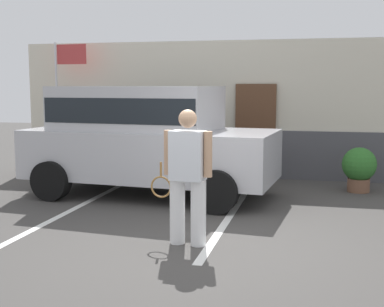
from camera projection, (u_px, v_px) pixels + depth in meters
ground_plane at (200, 247)px, 6.75m from camera, size 40.00×40.00×0.00m
parking_stripe_0 at (73, 210)px, 8.77m from camera, size 0.12×4.40×0.01m
parking_stripe_1 at (228, 219)px, 8.17m from camera, size 0.12×4.40×0.01m
house_frontage at (252, 113)px, 11.85m from camera, size 10.94×0.40×3.06m
parked_suv at (145, 135)px, 9.78m from camera, size 4.75×2.50×2.05m
tennis_player_man at (187, 176)px, 6.75m from camera, size 0.90×0.32×1.76m
potted_plant_by_porch at (359, 167)px, 10.20m from camera, size 0.66×0.66×0.87m
flag_pole at (64, 83)px, 12.15m from camera, size 0.80×0.08×3.05m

